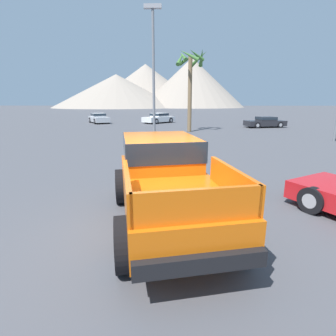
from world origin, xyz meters
TOP-DOWN VIEW (x-y plane):
  - ground_plane at (0.00, 0.00)m, footprint 320.00×320.00m
  - orange_pickup_truck at (0.20, 0.44)m, footprint 3.06×5.43m
  - parked_car_silver at (-9.30, 28.15)m, footprint 3.62×4.55m
  - parked_car_white at (-1.65, 28.40)m, footprint 4.17×4.41m
  - parked_car_dark at (10.01, 23.06)m, footprint 4.40×2.49m
  - street_lamp_post at (-0.73, 9.36)m, footprint 0.90×0.24m
  - palm_tree_tall at (1.77, 18.81)m, footprint 2.87×2.80m
  - distant_mountain_range at (-11.10, 123.55)m, footprint 82.81×79.73m

SIDE VIEW (x-z plane):
  - ground_plane at x=0.00m, z-range 0.00..0.00m
  - parked_car_dark at x=10.01m, z-range 0.01..1.12m
  - parked_car_silver at x=-9.30m, z-range 0.01..1.25m
  - parked_car_white at x=-1.65m, z-range 0.01..1.26m
  - orange_pickup_truck at x=0.20m, z-range 0.13..2.01m
  - street_lamp_post at x=-0.73m, z-range 0.77..8.21m
  - palm_tree_tall at x=1.77m, z-range 1.78..8.81m
  - distant_mountain_range at x=-11.10m, z-range -0.96..20.03m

